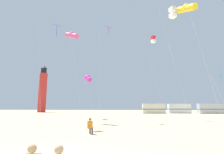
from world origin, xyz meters
TOP-DOWN VIEW (x-y plane):
  - kite_flyer_standing at (0.09, 6.42)m, footprint 0.35×0.52m
  - kite_tube_rainbow at (-4.96, 16.32)m, footprint 2.97×2.75m
  - kite_tube_gold at (8.94, 10.84)m, footprint 3.04×3.49m
  - kite_box_scarlet at (7.16, 22.94)m, footprint 3.03×2.14m
  - kite_box_white at (7.74, 11.68)m, footprint 2.41×2.03m
  - kite_tube_magenta at (-4.07, 22.80)m, footprint 2.40×2.71m
  - kite_diamond_cyan at (12.14, 11.94)m, footprint 1.86×1.86m
  - kite_diamond_blue at (-4.79, 10.54)m, footprint 2.73×2.73m
  - kite_diamond_violet at (-0.14, 18.08)m, footprint 2.15×2.50m
  - lighthouse_distant at (-28.21, 54.67)m, footprint 2.80×2.80m
  - rv_van_cream at (9.87, 47.07)m, footprint 6.54×2.63m
  - rv_van_white at (17.66, 49.31)m, footprint 6.57×2.73m
  - rv_van_silver at (25.52, 46.94)m, footprint 6.45×2.35m

SIDE VIEW (x-z plane):
  - kite_flyer_standing at x=0.09m, z-range 0.03..1.19m
  - rv_van_cream at x=9.87m, z-range -0.01..2.79m
  - rv_van_white at x=17.66m, z-range -0.01..2.79m
  - rv_van_silver at x=25.52m, z-range -0.01..2.79m
  - kite_diamond_cyan at x=12.14m, z-range 2.40..7.97m
  - kite_tube_magenta at x=-4.07m, z-range 3.04..10.52m
  - lighthouse_distant at x=-28.21m, z-range -0.56..16.24m
  - kite_diamond_blue at x=-4.79m, z-range 4.72..15.55m
  - kite_tube_rainbow at x=-4.96m, z-range 5.57..18.13m
  - kite_tube_gold at x=8.94m, z-range 5.63..18.30m
  - kite_box_white at x=7.74m, z-range 5.68..18.26m
  - kite_diamond_violet at x=-0.14m, z-range 5.99..19.86m
  - kite_box_scarlet at x=7.16m, z-range 6.36..20.30m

